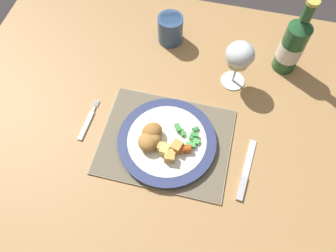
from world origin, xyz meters
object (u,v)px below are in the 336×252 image
(dining_table, at_px, (171,132))
(fork, at_px, (87,123))
(wine_glass, at_px, (240,56))
(dinner_plate, at_px, (167,141))
(bottle, at_px, (293,45))
(drinking_cup, at_px, (170,29))
(table_knife, at_px, (245,175))

(dining_table, relative_size, fork, 9.74)
(fork, relative_size, wine_glass, 0.85)
(dinner_plate, bearing_deg, dining_table, 93.99)
(dinner_plate, bearing_deg, bottle, 50.18)
(fork, height_order, bottle, bottle)
(wine_glass, xyz_separation_m, bottle, (0.15, 0.10, -0.02))
(bottle, height_order, drinking_cup, bottle)
(fork, relative_size, table_knife, 0.75)
(fork, height_order, drinking_cup, drinking_cup)
(fork, xyz_separation_m, table_knife, (0.47, -0.05, 0.00))
(drinking_cup, bearing_deg, dining_table, -76.05)
(table_knife, distance_m, wine_glass, 0.34)
(table_knife, height_order, drinking_cup, drinking_cup)
(dining_table, relative_size, wine_glass, 8.30)
(table_knife, xyz_separation_m, wine_glass, (-0.08, 0.31, 0.12))
(fork, bearing_deg, drinking_cup, 66.76)
(fork, bearing_deg, bottle, 32.72)
(wine_glass, relative_size, drinking_cup, 1.70)
(table_knife, height_order, wine_glass, wine_glass)
(wine_glass, height_order, bottle, bottle)
(dining_table, height_order, drinking_cup, drinking_cup)
(dining_table, distance_m, dinner_plate, 0.13)
(table_knife, bearing_deg, bottle, 79.72)
(table_knife, bearing_deg, wine_glass, 104.21)
(dinner_plate, relative_size, bottle, 1.05)
(dining_table, height_order, bottle, bottle)
(drinking_cup, bearing_deg, table_knife, -54.23)
(wine_glass, bearing_deg, dining_table, -130.66)
(drinking_cup, bearing_deg, fork, -113.24)
(bottle, bearing_deg, table_knife, -100.28)
(dinner_plate, xyz_separation_m, drinking_cup, (-0.08, 0.39, 0.03))
(dining_table, relative_size, dinner_plate, 4.87)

